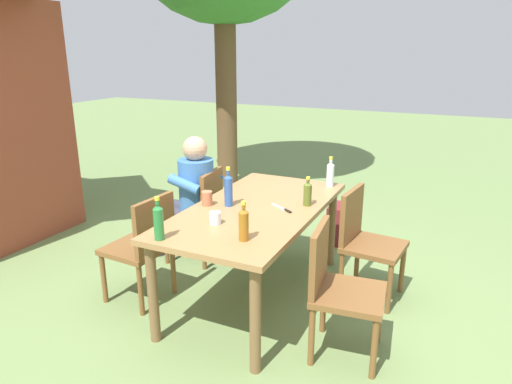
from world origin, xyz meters
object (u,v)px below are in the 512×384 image
at_px(table_knife, 283,209).
at_px(bottle_olive, 308,193).
at_px(dining_table, 256,218).
at_px(cup_terracotta, 207,198).
at_px(bottle_amber, 244,224).
at_px(chair_near_right, 365,238).
at_px(person_in_white_shirt, 189,192).
at_px(chair_far_right, 201,210).
at_px(bottle_green, 158,221).
at_px(bottle_clear, 330,174).
at_px(chair_far_left, 144,243).
at_px(chair_near_left, 337,284).
at_px(cup_glass, 215,218).
at_px(backpack_by_near_side, 338,224).
at_px(bottle_blue, 228,189).

bearing_deg(table_knife, bottle_olive, -39.54).
bearing_deg(dining_table, cup_terracotta, 107.97).
bearing_deg(bottle_amber, chair_near_right, -28.86).
bearing_deg(table_knife, person_in_white_shirt, 71.20).
bearing_deg(table_knife, chair_far_right, 68.76).
xyz_separation_m(bottle_olive, bottle_amber, (-0.81, 0.14, 0.01)).
relative_size(dining_table, bottle_green, 6.36).
relative_size(bottle_green, bottle_clear, 1.07).
bearing_deg(bottle_green, person_in_white_shirt, 25.23).
bearing_deg(bottle_amber, dining_table, 18.07).
height_order(bottle_green, bottle_clear, bottle_green).
xyz_separation_m(dining_table, bottle_olive, (0.20, -0.34, 0.19)).
bearing_deg(chair_far_right, bottle_olive, -100.84).
xyz_separation_m(chair_far_right, chair_far_left, (-0.82, -0.00, 0.00)).
xyz_separation_m(chair_far_right, cup_terracotta, (-0.53, -0.40, 0.33)).
height_order(chair_near_left, cup_glass, chair_near_left).
bearing_deg(bottle_clear, backpack_by_near_side, 5.57).
relative_size(chair_far_right, table_knife, 4.12).
height_order(chair_near_right, bottle_green, bottle_green).
relative_size(cup_glass, backpack_by_near_side, 0.21).
bearing_deg(bottle_amber, backpack_by_near_side, -2.92).
relative_size(chair_near_right, bottle_green, 3.08).
distance_m(bottle_clear, cup_glass, 1.29).
distance_m(chair_far_right, backpack_by_near_side, 1.44).
height_order(dining_table, bottle_amber, bottle_amber).
height_order(chair_near_right, backpack_by_near_side, chair_near_right).
relative_size(chair_near_left, bottle_blue, 2.85).
height_order(bottle_clear, backpack_by_near_side, bottle_clear).
relative_size(chair_near_right, cup_terracotta, 7.94).
distance_m(cup_terracotta, backpack_by_near_side, 1.73).
bearing_deg(chair_near_right, bottle_green, 139.55).
height_order(chair_near_left, bottle_amber, bottle_amber).
relative_size(chair_far_left, bottle_amber, 3.39).
bearing_deg(chair_far_left, bottle_clear, -43.31).
height_order(chair_far_right, chair_near_left, same).
bearing_deg(cup_terracotta, person_in_white_shirt, 44.15).
xyz_separation_m(bottle_blue, cup_terracotta, (-0.06, 0.16, -0.08)).
xyz_separation_m(chair_far_right, chair_near_right, (-0.00, -1.51, 0.00)).
height_order(dining_table, cup_glass, cup_glass).
bearing_deg(bottle_green, cup_glass, -25.68).
xyz_separation_m(bottle_olive, cup_glass, (-0.64, 0.45, -0.06)).
bearing_deg(person_in_white_shirt, bottle_green, -154.77).
bearing_deg(chair_far_right, bottle_blue, -130.57).
relative_size(bottle_clear, backpack_by_near_side, 0.67).
xyz_separation_m(chair_far_right, backpack_by_near_side, (0.94, -1.05, -0.30)).
distance_m(chair_near_right, bottle_olive, 0.60).
height_order(chair_near_left, bottle_clear, bottle_clear).
xyz_separation_m(chair_near_right, cup_glass, (-0.85, 0.86, 0.32)).
height_order(dining_table, bottle_green, bottle_green).
xyz_separation_m(person_in_white_shirt, bottle_clear, (0.36, -1.22, 0.22)).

